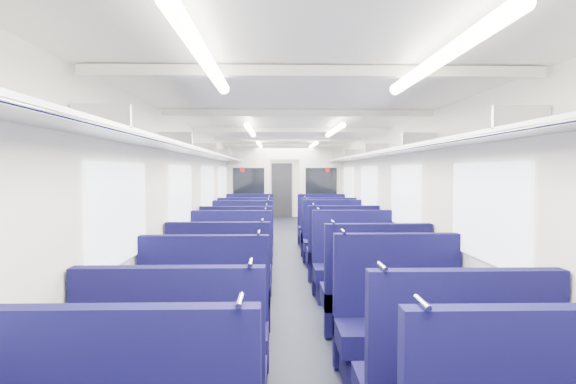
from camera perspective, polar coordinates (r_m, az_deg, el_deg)
name	(u,v)px	position (r m, az deg, el deg)	size (l,w,h in m)	color
floor	(288,264)	(8.95, -0.03, -8.60)	(2.80, 18.00, 0.01)	black
ceiling	(288,137)	(8.80, -0.03, 6.60)	(2.80, 18.00, 0.01)	white
wall_left	(212,201)	(8.87, -9.11, -1.07)	(0.02, 18.00, 2.35)	silver
dado_left	(213,246)	(8.96, -8.98, -6.34)	(0.03, 17.90, 0.70)	#121036
wall_right	(363,201)	(8.94, 8.98, -1.04)	(0.02, 18.00, 2.35)	silver
dado_right	(362,245)	(9.02, 8.85, -6.27)	(0.03, 17.90, 0.70)	#121036
wall_far	(282,185)	(17.78, -0.75, 0.80)	(2.80, 0.02, 2.35)	silver
luggage_rack_left	(222,158)	(8.83, -7.94, 4.11)	(0.36, 17.40, 0.18)	#B2B5BA
luggage_rack_right	(353,158)	(8.89, 7.83, 4.10)	(0.36, 17.40, 0.18)	#B2B5BA
windows	(288,189)	(8.32, 0.05, 0.42)	(2.78, 15.60, 0.75)	white
ceiling_fittings	(288,139)	(8.53, 0.01, 6.31)	(2.70, 16.06, 0.11)	white
end_door	(282,190)	(17.73, -0.75, 0.22)	(0.75, 0.06, 2.00)	black
bulkhead	(285,191)	(11.54, -0.37, 0.10)	(2.80, 0.10, 2.35)	white
seat_6	(201,337)	(4.13, -10.32, -16.68)	(1.10, 0.61, 1.22)	#0F0D41
seat_7	(400,332)	(4.29, 13.30, -15.99)	(1.10, 0.61, 1.22)	#0F0D41
seat_8	(220,295)	(5.39, -8.10, -12.06)	(1.10, 0.61, 1.22)	#0F0D41
seat_9	(374,298)	(5.28, 10.30, -12.39)	(1.10, 0.61, 1.22)	#0F0D41
seat_10	(230,272)	(6.49, -6.92, -9.52)	(1.10, 0.61, 1.22)	#0F0D41
seat_11	(354,271)	(6.57, 7.86, -9.37)	(1.10, 0.61, 1.22)	#0F0D41
seat_12	(237,258)	(7.55, -6.14, -7.80)	(1.10, 0.61, 1.22)	#0F0D41
seat_13	(342,256)	(7.68, 6.47, -7.62)	(1.10, 0.61, 1.22)	#0F0D41
seat_14	(242,246)	(8.62, -5.54, -6.49)	(1.10, 0.61, 1.22)	#0F0D41
seat_15	(333,245)	(8.82, 5.42, -6.28)	(1.10, 0.61, 1.22)	#0F0D41
seat_16	(246,237)	(9.76, -5.06, -5.42)	(1.10, 0.61, 1.22)	#0F0D41
seat_17	(328,237)	(9.74, 4.76, -5.43)	(1.10, 0.61, 1.22)	#0F0D41
seat_18	(249,230)	(10.99, -4.65, -4.52)	(1.10, 0.61, 1.22)	#0F0D41
seat_19	(322,230)	(10.90, 4.09, -4.57)	(1.10, 0.61, 1.22)	#0F0D41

